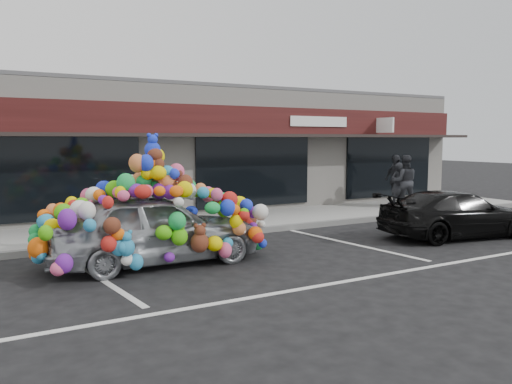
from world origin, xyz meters
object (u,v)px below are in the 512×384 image
pedestrian_b (404,181)px  pedestrian_a (397,184)px  black_sedan (456,214)px  toy_car (154,220)px  pedestrian_c (395,180)px

pedestrian_b → pedestrian_a: bearing=-64.7°
black_sedan → pedestrian_a: pedestrian_a is taller
toy_car → black_sedan: 7.75m
black_sedan → pedestrian_b: pedestrian_b is taller
toy_car → pedestrian_c: size_ratio=2.48×
black_sedan → toy_car: bearing=91.7°
pedestrian_a → pedestrian_c: 0.18m
toy_car → pedestrian_c: toy_car is taller
pedestrian_c → pedestrian_b: bearing=-1.9°
black_sedan → pedestrian_c: size_ratio=2.27×
black_sedan → pedestrian_c: (2.27, 4.52, 0.46)m
black_sedan → pedestrian_b: size_ratio=2.26×
toy_car → pedestrian_c: (9.95, 3.49, 0.17)m
pedestrian_a → pedestrian_b: 0.41m
pedestrian_b → toy_car: bearing=50.1°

